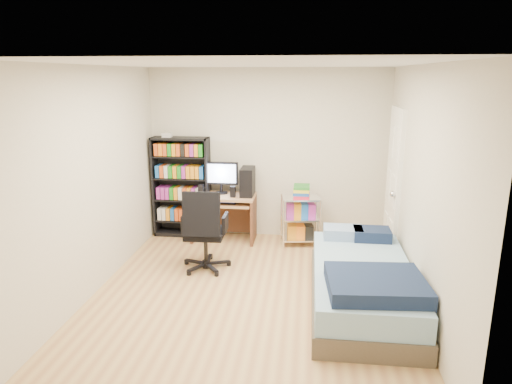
# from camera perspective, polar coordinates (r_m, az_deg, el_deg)

# --- Properties ---
(room) EXTENTS (3.58, 4.08, 2.58)m
(room) POSITION_cam_1_polar(r_m,az_deg,el_deg) (4.82, -0.79, 0.71)
(room) COLOR tan
(room) RESTS_ON ground
(media_shelf) EXTENTS (0.85, 0.28, 1.57)m
(media_shelf) POSITION_cam_1_polar(r_m,az_deg,el_deg) (6.95, -9.29, 0.76)
(media_shelf) COLOR black
(media_shelf) RESTS_ON room
(computer_desk) EXTENTS (0.92, 0.53, 1.16)m
(computer_desk) POSITION_cam_1_polar(r_m,az_deg,el_deg) (6.72, -3.24, -0.84)
(computer_desk) COLOR #AC7D58
(computer_desk) RESTS_ON room
(office_chair) EXTENTS (0.65, 0.65, 1.05)m
(office_chair) POSITION_cam_1_polar(r_m,az_deg,el_deg) (5.78, -6.40, -6.51)
(office_chair) COLOR black
(office_chair) RESTS_ON room
(wire_cart) EXTENTS (0.59, 0.46, 0.87)m
(wire_cart) POSITION_cam_1_polar(r_m,az_deg,el_deg) (6.55, 5.61, -1.82)
(wire_cart) COLOR white
(wire_cart) RESTS_ON room
(bed) EXTENTS (1.04, 2.08, 0.59)m
(bed) POSITION_cam_1_polar(r_m,az_deg,el_deg) (5.02, 13.17, -11.11)
(bed) COLOR #51473C
(bed) RESTS_ON room
(door) EXTENTS (0.12, 0.80, 2.00)m
(door) POSITION_cam_1_polar(r_m,az_deg,el_deg) (6.25, 16.79, 0.92)
(door) COLOR white
(door) RESTS_ON room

